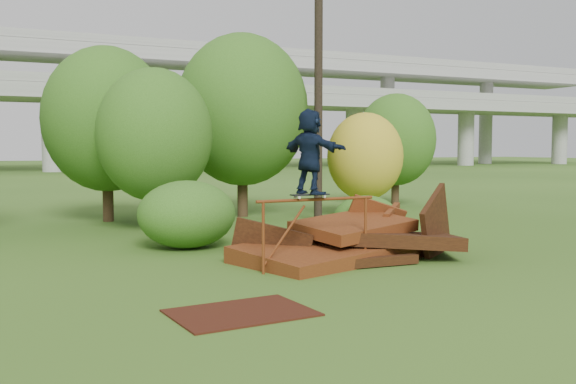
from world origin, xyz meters
name	(u,v)px	position (x,y,z in m)	size (l,w,h in m)	color
ground	(373,284)	(0.00, 0.00, 0.00)	(240.00, 240.00, 0.00)	#2D5116
scrap_pile	(351,243)	(1.05, 2.54, 0.35)	(5.74, 3.49, 2.04)	#4F200E
grind_rail	(316,216)	(-0.28, 1.73, 1.10)	(2.71, 0.11, 1.48)	#692E10
skateboard	(310,195)	(-0.44, 1.72, 1.55)	(0.82, 0.23, 0.08)	black
skater	(310,151)	(-0.44, 1.72, 2.43)	(1.61, 0.51, 1.74)	black
flat_plate	(241,313)	(-2.98, -0.94, 0.01)	(2.07, 1.48, 0.03)	#37150B
tree_1	(107,119)	(-2.67, 12.33, 3.46)	(4.25, 4.25, 5.91)	black
tree_2	(154,135)	(-1.81, 9.17, 2.88)	(3.47, 3.47, 4.89)	black
tree_3	(242,110)	(2.02, 11.80, 3.86)	(4.76, 4.76, 6.60)	black
tree_4	(365,157)	(5.90, 9.68, 2.19)	(2.73, 2.73, 3.76)	black
tree_5	(396,140)	(9.57, 13.05, 2.84)	(3.43, 3.43, 4.82)	black
shrub_left	(187,214)	(-1.90, 5.57, 0.85)	(2.45, 2.27, 1.70)	#264B14
shrub_right	(366,220)	(2.54, 4.28, 0.63)	(1.79, 1.64, 1.27)	#264B14
utility_pole	(318,71)	(3.81, 9.33, 5.09)	(1.40, 0.28, 10.03)	black
freeway_overpass	(48,73)	(0.00, 62.92, 10.32)	(160.00, 15.00, 13.70)	gray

